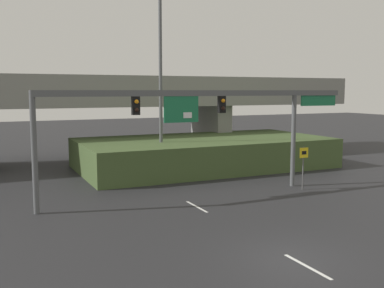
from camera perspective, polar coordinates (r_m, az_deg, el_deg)
name	(u,v)px	position (r m, az deg, el deg)	size (l,w,h in m)	color
ground_plane	(291,258)	(16.78, 12.41, -13.90)	(160.00, 160.00, 0.00)	#262628
lane_markings	(166,190)	(26.95, -3.38, -5.83)	(0.14, 45.59, 0.01)	silver
signal_gantry	(201,109)	(24.72, 1.16, 4.43)	(18.50, 0.44, 5.91)	#515456
speed_limit_sign	(303,162)	(27.41, 13.96, -2.23)	(0.60, 0.11, 2.59)	#4C4C4C
highway_light_pole_near	(160,70)	(31.86, -4.02, 9.36)	(0.70, 0.36, 13.89)	#515456
overpass_bridge	(110,101)	(38.25, -10.38, 5.40)	(44.79, 7.02, 7.07)	gray
grass_embankment	(204,153)	(34.72, 1.55, -1.11)	(18.89, 9.64, 2.23)	#42562D
parked_sedan_near_right	(280,162)	(33.91, 11.10, -2.20)	(4.79, 2.17, 1.43)	maroon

